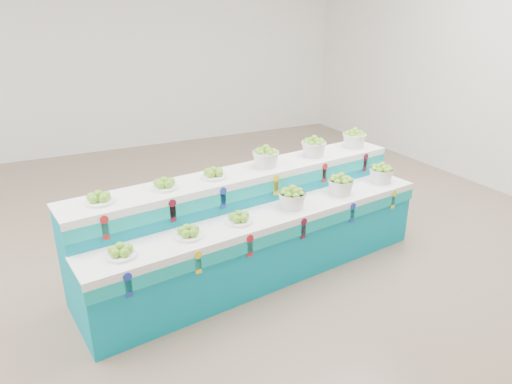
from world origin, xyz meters
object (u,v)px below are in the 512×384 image
display_stand (256,225)px  plate_upper_mid (165,183)px  basket_upper_right (354,138)px  basket_lower_left (292,198)px

display_stand → plate_upper_mid: (-0.87, 0.11, 0.56)m
display_stand → basket_upper_right: basket_upper_right is taller
display_stand → basket_upper_right: bearing=8.3°
plate_upper_mid → basket_upper_right: bearing=7.5°
basket_lower_left → plate_upper_mid: (-1.17, 0.30, 0.25)m
basket_upper_right → plate_upper_mid: bearing=-172.5°
display_stand → basket_lower_left: display_stand is taller
display_stand → basket_lower_left: (0.30, -0.19, 0.31)m
display_stand → basket_upper_right: (1.50, 0.43, 0.61)m
display_stand → basket_upper_right: 1.68m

